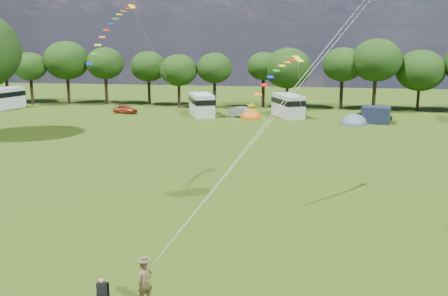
% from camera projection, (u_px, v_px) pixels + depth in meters
% --- Properties ---
extents(ground_plane, '(180.00, 180.00, 0.00)m').
position_uv_depth(ground_plane, '(194.00, 275.00, 21.84)').
color(ground_plane, black).
rests_on(ground_plane, ground).
extents(tree_line, '(102.98, 10.98, 10.27)m').
position_uv_depth(tree_line, '(312.00, 66.00, 72.65)').
color(tree_line, black).
rests_on(tree_line, ground).
extents(car_a, '(3.76, 2.14, 1.18)m').
position_uv_depth(car_a, '(125.00, 109.00, 69.55)').
color(car_a, maroon).
rests_on(car_a, ground).
extents(car_b, '(4.19, 2.51, 1.39)m').
position_uv_depth(car_b, '(243.00, 112.00, 65.99)').
color(car_b, gray).
rests_on(car_b, ground).
extents(car_d, '(4.79, 2.95, 1.22)m').
position_uv_depth(car_d, '(375.00, 116.00, 63.52)').
color(car_d, black).
rests_on(car_d, ground).
extents(campervan_a, '(4.14, 6.75, 3.08)m').
position_uv_depth(campervan_a, '(3.00, 98.00, 73.83)').
color(campervan_a, '#BBBBBE').
rests_on(campervan_a, ground).
extents(campervan_b, '(4.63, 6.53, 2.94)m').
position_uv_depth(campervan_b, '(202.00, 104.00, 67.42)').
color(campervan_b, silver).
rests_on(campervan_b, ground).
extents(campervan_c, '(4.80, 6.57, 2.96)m').
position_uv_depth(campervan_c, '(288.00, 105.00, 66.47)').
color(campervan_c, '#B2B2B4').
rests_on(campervan_c, ground).
extents(tent_orange, '(2.95, 3.23, 2.31)m').
position_uv_depth(tent_orange, '(251.00, 118.00, 65.50)').
color(tent_orange, '#BD510D').
rests_on(tent_orange, ground).
extents(tent_greyblue, '(3.40, 3.73, 2.53)m').
position_uv_depth(tent_greyblue, '(353.00, 124.00, 60.75)').
color(tent_greyblue, '#445B66').
rests_on(tent_greyblue, ground).
extents(awning_navy, '(3.77, 3.33, 2.02)m').
position_uv_depth(awning_navy, '(376.00, 115.00, 61.48)').
color(awning_navy, '#181F32').
rests_on(awning_navy, ground).
extents(kite_flyer, '(0.77, 0.75, 1.79)m').
position_uv_depth(kite_flyer, '(145.00, 282.00, 19.36)').
color(kite_flyer, brown).
rests_on(kite_flyer, ground).
extents(camp_chair, '(0.53, 0.53, 1.17)m').
position_uv_depth(camp_chair, '(102.00, 289.00, 19.22)').
color(camp_chair, '#99999E').
rests_on(camp_chair, ground).
extents(streamer_kite_a, '(3.42, 5.64, 5.79)m').
position_uv_depth(streamer_kite_a, '(114.00, 25.00, 48.77)').
color(streamer_kite_a, '#E5B107').
rests_on(streamer_kite_a, ground).
extents(streamer_kite_c, '(3.18, 5.05, 2.83)m').
position_uv_depth(streamer_kite_c, '(280.00, 72.00, 30.80)').
color(streamer_kite_c, '#F1FF23').
rests_on(streamer_kite_c, ground).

